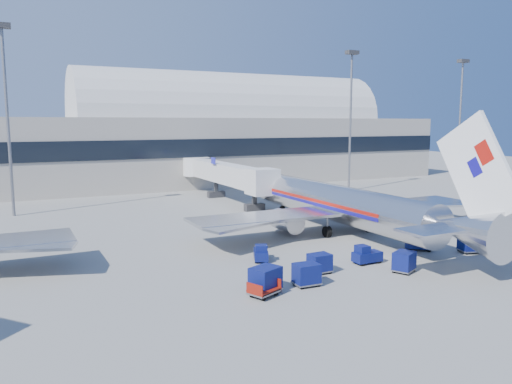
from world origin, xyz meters
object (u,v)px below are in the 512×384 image
tug_left (261,253)px  cart_train_b (306,274)px  mast_west (6,92)px  cart_train_a (320,263)px  mast_far_east (461,103)px  cart_solo_near (404,261)px  barrier_far (463,220)px  tug_right (418,242)px  cart_train_c (265,279)px  barrier_mid (442,223)px  jetbridge_near (222,173)px  barrier_near (419,226)px  cart_open_red (264,291)px  cart_solo_far (471,242)px  airliner_main (343,205)px  tug_lead (366,255)px  mast_east (351,100)px

tug_left → cart_train_b: (-0.04, -7.00, 0.19)m
mast_west → cart_train_a: 43.58m
mast_far_east → cart_solo_near: (-49.03, -38.67, -13.96)m
barrier_far → tug_right: size_ratio=1.18×
tug_right → cart_train_c: bearing=-123.5°
barrier_mid → cart_train_a: size_ratio=1.76×
cart_train_a → mast_far_east: bearing=31.8°
cart_train_b → cart_train_c: cart_train_c is taller
barrier_far → cart_train_b: bearing=-159.5°
jetbridge_near → cart_train_c: bearing=-108.7°
mast_west → cart_solo_near: bearing=-56.1°
mast_west → barrier_near: size_ratio=7.53×
cart_solo_near → cart_train_a: bearing=130.2°
tug_left → cart_train_b: 7.01m
barrier_near → barrier_mid: size_ratio=1.00×
mast_far_east → barrier_near: 48.57m
cart_train_b → cart_open_red: bearing=-168.5°
cart_solo_near → cart_solo_far: (9.24, 1.74, 0.08)m
airliner_main → jetbridge_near: size_ratio=1.35×
barrier_near → cart_train_a: bearing=-155.8°
barrier_near → cart_train_a: 19.61m
cart_train_a → cart_train_b: cart_train_b is taller
cart_train_c → cart_solo_far: cart_train_c is taller
tug_left → barrier_mid: bearing=-58.9°
mast_west → tug_left: size_ratio=9.24×
cart_train_b → barrier_near: bearing=28.6°
tug_right → cart_solo_near: size_ratio=1.16×
mast_west → tug_lead: 45.63m
barrier_near → cart_train_b: cart_train_b is taller
jetbridge_near → mast_west: bearing=-178.3°
airliner_main → mast_west: 41.12m
mast_east → mast_far_east: bearing=0.0°
barrier_near → cart_train_b: (-20.33, -10.08, 0.39)m
cart_solo_near → cart_train_b: bearing=150.4°
cart_train_a → cart_solo_near: (5.86, -2.63, 0.05)m
tug_lead → cart_train_a: size_ratio=1.37×
tug_right → cart_solo_near: (-5.82, -4.53, 0.13)m
airliner_main → tug_lead: airliner_main is taller
barrier_far → tug_right: tug_right is taller
tug_lead → tug_left: size_ratio=0.95×
barrier_near → tug_right: size_ratio=1.18×
jetbridge_near → mast_west: mast_west is taller
barrier_far → cart_train_c: cart_train_c is taller
airliner_main → tug_right: bearing=-78.3°
mast_west → barrier_far: 54.58m
barrier_mid → cart_train_c: (-26.87, -10.13, 0.49)m
mast_west → barrier_mid: bearing=-34.1°
airliner_main → mast_east: 34.51m
tug_left → cart_solo_far: size_ratio=1.08×
mast_far_east → cart_train_a: size_ratio=13.23×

